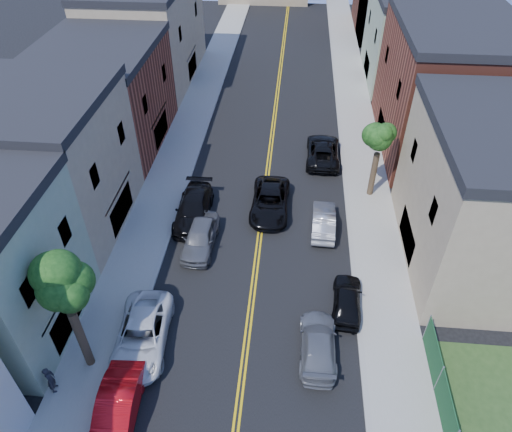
% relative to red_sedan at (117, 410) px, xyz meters
% --- Properties ---
extents(sidewalk_left, '(3.20, 100.00, 0.15)m').
position_rel_red_sedan_xyz_m(sidewalk_left, '(-2.40, 28.76, -0.73)').
color(sidewalk_left, gray).
rests_on(sidewalk_left, ground).
extents(sidewalk_right, '(3.20, 100.00, 0.15)m').
position_rel_red_sedan_xyz_m(sidewalk_right, '(13.40, 28.76, -0.73)').
color(sidewalk_right, gray).
rests_on(sidewalk_right, ground).
extents(curb_left, '(0.30, 100.00, 0.15)m').
position_rel_red_sedan_xyz_m(curb_left, '(-0.65, 28.76, -0.73)').
color(curb_left, gray).
rests_on(curb_left, ground).
extents(curb_right, '(0.30, 100.00, 0.15)m').
position_rel_red_sedan_xyz_m(curb_right, '(11.65, 28.76, -0.73)').
color(curb_right, gray).
rests_on(curb_right, ground).
extents(bldg_left_tan_near, '(9.00, 10.00, 9.00)m').
position_rel_red_sedan_xyz_m(bldg_left_tan_near, '(-8.50, 13.76, 3.69)').
color(bldg_left_tan_near, '#998466').
rests_on(bldg_left_tan_near, ground).
extents(bldg_left_brick, '(9.00, 12.00, 8.00)m').
position_rel_red_sedan_xyz_m(bldg_left_brick, '(-8.50, 24.76, 3.19)').
color(bldg_left_brick, brown).
rests_on(bldg_left_brick, ground).
extents(bldg_left_tan_far, '(9.00, 16.00, 9.50)m').
position_rel_red_sedan_xyz_m(bldg_left_tan_far, '(-8.50, 38.76, 3.94)').
color(bldg_left_tan_far, '#998466').
rests_on(bldg_left_tan_far, ground).
extents(bldg_right_tan, '(9.00, 12.00, 9.00)m').
position_rel_red_sedan_xyz_m(bldg_right_tan, '(19.50, 12.76, 3.69)').
color(bldg_right_tan, '#998466').
rests_on(bldg_right_tan, ground).
extents(bldg_right_brick, '(9.00, 14.00, 10.00)m').
position_rel_red_sedan_xyz_m(bldg_right_brick, '(19.50, 26.76, 4.19)').
color(bldg_right_brick, brown).
rests_on(bldg_right_brick, ground).
extents(bldg_right_palegrn, '(9.00, 12.00, 8.50)m').
position_rel_red_sedan_xyz_m(bldg_right_palegrn, '(19.50, 40.76, 3.44)').
color(bldg_right_palegrn, gray).
rests_on(bldg_right_palegrn, ground).
extents(tree_left_mid, '(5.20, 5.20, 9.29)m').
position_rel_red_sedan_xyz_m(tree_left_mid, '(-2.38, 2.76, 5.78)').
color(tree_left_mid, '#3E2E1F').
rests_on(tree_left_mid, sidewalk_left).
extents(tree_right_far, '(4.40, 4.40, 8.03)m').
position_rel_red_sedan_xyz_m(tree_right_far, '(13.42, 18.76, 4.95)').
color(tree_right_far, '#3E2E1F').
rests_on(tree_right_far, sidewalk_right).
extents(red_sedan, '(2.01, 5.00, 1.62)m').
position_rel_red_sedan_xyz_m(red_sedan, '(0.00, 0.00, 0.00)').
color(red_sedan, '#B80C12').
rests_on(red_sedan, ground).
extents(white_pickup, '(3.08, 5.91, 1.59)m').
position_rel_red_sedan_xyz_m(white_pickup, '(0.00, 4.22, -0.01)').
color(white_pickup, silver).
rests_on(white_pickup, ground).
extents(grey_car_left, '(2.12, 4.88, 1.64)m').
position_rel_red_sedan_xyz_m(grey_car_left, '(1.70, 12.05, 0.01)').
color(grey_car_left, '#525459').
rests_on(grey_car_left, ground).
extents(black_car_left, '(2.36, 5.68, 1.64)m').
position_rel_red_sedan_xyz_m(black_car_left, '(0.69, 14.93, 0.01)').
color(black_car_left, black).
rests_on(black_car_left, ground).
extents(grey_car_right, '(1.95, 4.74, 1.37)m').
position_rel_red_sedan_xyz_m(grey_car_right, '(9.30, 4.52, -0.12)').
color(grey_car_right, slate).
rests_on(grey_car_right, ground).
extents(black_car_right, '(1.95, 4.17, 1.38)m').
position_rel_red_sedan_xyz_m(black_car_right, '(11.00, 7.68, -0.12)').
color(black_car_right, black).
rests_on(black_car_right, ground).
extents(silver_car_right, '(1.69, 4.45, 1.45)m').
position_rel_red_sedan_xyz_m(silver_car_right, '(9.80, 14.51, -0.08)').
color(silver_car_right, '#9A9BA1').
rests_on(silver_car_right, ground).
extents(dark_car_right_far, '(2.76, 5.79, 1.60)m').
position_rel_red_sedan_xyz_m(dark_car_right_far, '(9.92, 23.46, -0.01)').
color(dark_car_right_far, black).
rests_on(dark_car_right_far, ground).
extents(black_suv_lane, '(2.70, 5.76, 1.59)m').
position_rel_red_sedan_xyz_m(black_suv_lane, '(6.00, 16.26, -0.01)').
color(black_suv_lane, black).
rests_on(black_suv_lane, ground).
extents(pedestrian_left, '(0.58, 0.72, 1.71)m').
position_rel_red_sedan_xyz_m(pedestrian_left, '(-3.60, 1.14, 0.20)').
color(pedestrian_left, '#222229').
rests_on(pedestrian_left, sidewalk_left).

